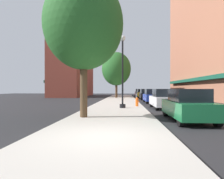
# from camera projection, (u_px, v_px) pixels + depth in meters

# --- Properties ---
(ground_plane) EXTENTS (90.00, 90.00, 0.00)m
(ground_plane) POSITION_uv_depth(u_px,v_px,m) (151.00, 102.00, 23.87)
(ground_plane) COLOR #232326
(sidewalk_slab) EXTENTS (4.80, 50.00, 0.12)m
(sidewalk_slab) POSITION_uv_depth(u_px,v_px,m) (119.00, 101.00, 25.14)
(sidewalk_slab) COLOR #B7B2A8
(sidewalk_slab) RESTS_ON ground
(building_far_background) EXTENTS (6.80, 18.00, 15.34)m
(building_far_background) POSITION_uv_depth(u_px,v_px,m) (74.00, 63.00, 43.82)
(building_far_background) COLOR brown
(building_far_background) RESTS_ON ground
(lamppost) EXTENTS (0.48, 0.48, 5.90)m
(lamppost) POSITION_uv_depth(u_px,v_px,m) (123.00, 70.00, 15.52)
(lamppost) COLOR black
(lamppost) RESTS_ON sidewalk_slab
(fire_hydrant) EXTENTS (0.33, 0.26, 0.79)m
(fire_hydrant) POSITION_uv_depth(u_px,v_px,m) (137.00, 102.00, 16.97)
(fire_hydrant) COLOR #E05614
(fire_hydrant) RESTS_ON sidewalk_slab
(parking_meter_near) EXTENTS (0.14, 0.09, 1.31)m
(parking_meter_near) POSITION_uv_depth(u_px,v_px,m) (136.00, 95.00, 22.15)
(parking_meter_near) COLOR slate
(parking_meter_near) RESTS_ON sidewalk_slab
(parking_meter_far) EXTENTS (0.14, 0.09, 1.31)m
(parking_meter_far) POSITION_uv_depth(u_px,v_px,m) (137.00, 95.00, 20.68)
(parking_meter_far) COLOR slate
(parking_meter_far) RESTS_ON sidewalk_slab
(tree_near) EXTENTS (5.14, 5.14, 8.07)m
(tree_near) POSITION_uv_depth(u_px,v_px,m) (116.00, 69.00, 33.82)
(tree_near) COLOR #422D1E
(tree_near) RESTS_ON sidewalk_slab
(tree_mid) EXTENTS (4.34, 4.34, 7.58)m
(tree_mid) POSITION_uv_depth(u_px,v_px,m) (84.00, 25.00, 10.42)
(tree_mid) COLOR #4C3823
(tree_mid) RESTS_ON sidewalk_slab
(car_green) EXTENTS (1.80, 4.30, 1.66)m
(car_green) POSITION_uv_depth(u_px,v_px,m) (187.00, 105.00, 9.86)
(car_green) COLOR black
(car_green) RESTS_ON ground
(car_white) EXTENTS (1.80, 4.30, 1.66)m
(car_white) POSITION_uv_depth(u_px,v_px,m) (163.00, 99.00, 16.11)
(car_white) COLOR black
(car_white) RESTS_ON ground
(car_blue) EXTENTS (1.80, 4.30, 1.66)m
(car_blue) POSITION_uv_depth(u_px,v_px,m) (152.00, 96.00, 22.71)
(car_blue) COLOR black
(car_blue) RESTS_ON ground
(car_black) EXTENTS (1.80, 4.30, 1.66)m
(car_black) POSITION_uv_depth(u_px,v_px,m) (146.00, 94.00, 29.56)
(car_black) COLOR black
(car_black) RESTS_ON ground
(car_yellow) EXTENTS (1.80, 4.30, 1.66)m
(car_yellow) POSITION_uv_depth(u_px,v_px,m) (142.00, 93.00, 36.94)
(car_yellow) COLOR black
(car_yellow) RESTS_ON ground
(car_red) EXTENTS (1.80, 4.30, 1.66)m
(car_red) POSITION_uv_depth(u_px,v_px,m) (139.00, 93.00, 43.00)
(car_red) COLOR black
(car_red) RESTS_ON ground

